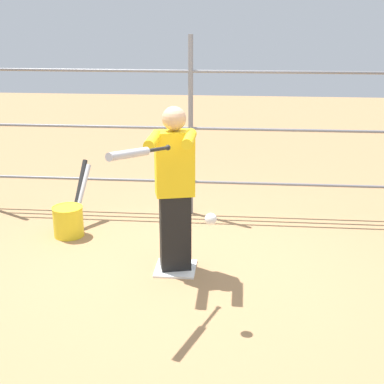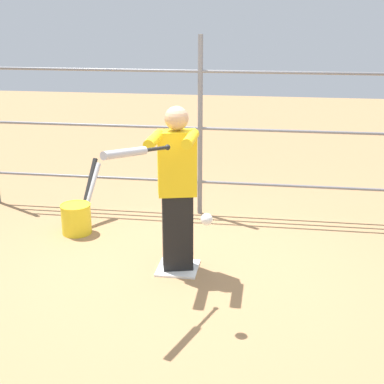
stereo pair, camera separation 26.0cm
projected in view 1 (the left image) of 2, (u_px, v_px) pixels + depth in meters
ground_plane at (176, 269)px, 5.35m from camera, size 24.00×24.00×0.00m
home_plate at (176, 268)px, 5.34m from camera, size 0.40×0.40×0.02m
fence_backstop at (191, 128)px, 6.51m from camera, size 5.57×0.06×2.21m
batter at (175, 186)px, 5.05m from camera, size 0.41×0.62×1.64m
baseball_bat_swinging at (134, 153)px, 4.06m from camera, size 0.37×0.80×0.17m
softball_in_flight at (211, 219)px, 4.16m from camera, size 0.10×0.10×0.10m
bat_bucket at (70, 218)px, 6.13m from camera, size 0.35×0.85×0.74m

